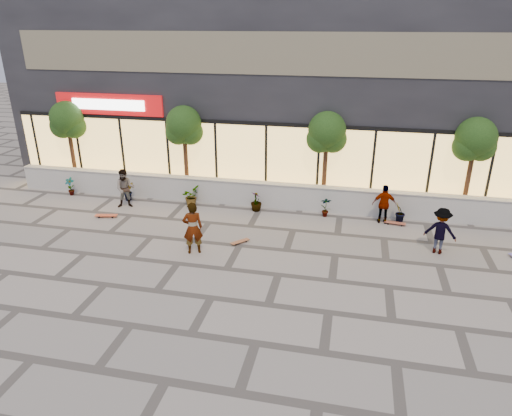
% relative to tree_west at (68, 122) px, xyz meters
% --- Properties ---
extents(ground, '(80.00, 80.00, 0.00)m').
position_rel_tree_west_xyz_m(ground, '(9.00, -7.70, -2.99)').
color(ground, gray).
rests_on(ground, ground).
extents(planter_wall, '(22.00, 0.42, 1.04)m').
position_rel_tree_west_xyz_m(planter_wall, '(9.00, -0.70, -2.46)').
color(planter_wall, beige).
rests_on(planter_wall, ground).
extents(retail_building, '(24.00, 9.17, 8.50)m').
position_rel_tree_west_xyz_m(retail_building, '(9.00, 4.79, 1.26)').
color(retail_building, black).
rests_on(retail_building, ground).
extents(shrub_a, '(0.43, 0.29, 0.81)m').
position_rel_tree_west_xyz_m(shrub_a, '(0.50, -1.25, -2.58)').
color(shrub_a, '#173210').
rests_on(shrub_a, ground).
extents(shrub_b, '(0.57, 0.57, 0.81)m').
position_rel_tree_west_xyz_m(shrub_b, '(3.30, -1.25, -2.58)').
color(shrub_b, '#173210').
rests_on(shrub_b, ground).
extents(shrub_c, '(0.68, 0.77, 0.81)m').
position_rel_tree_west_xyz_m(shrub_c, '(6.10, -1.25, -2.58)').
color(shrub_c, '#173210').
rests_on(shrub_c, ground).
extents(shrub_d, '(0.64, 0.64, 0.81)m').
position_rel_tree_west_xyz_m(shrub_d, '(8.90, -1.25, -2.58)').
color(shrub_d, '#173210').
rests_on(shrub_d, ground).
extents(shrub_e, '(0.46, 0.35, 0.81)m').
position_rel_tree_west_xyz_m(shrub_e, '(11.70, -1.25, -2.58)').
color(shrub_e, '#173210').
rests_on(shrub_e, ground).
extents(shrub_f, '(0.55, 0.57, 0.81)m').
position_rel_tree_west_xyz_m(shrub_f, '(14.50, -1.25, -2.58)').
color(shrub_f, '#173210').
rests_on(shrub_f, ground).
extents(tree_west, '(1.60, 1.50, 3.92)m').
position_rel_tree_west_xyz_m(tree_west, '(0.00, 0.00, 0.00)').
color(tree_west, '#472A19').
rests_on(tree_west, ground).
extents(tree_midwest, '(1.60, 1.50, 3.92)m').
position_rel_tree_west_xyz_m(tree_midwest, '(5.50, 0.00, 0.00)').
color(tree_midwest, '#472A19').
rests_on(tree_midwest, ground).
extents(tree_mideast, '(1.60, 1.50, 3.92)m').
position_rel_tree_west_xyz_m(tree_mideast, '(11.50, 0.00, 0.00)').
color(tree_mideast, '#472A19').
rests_on(tree_mideast, ground).
extents(tree_east, '(1.60, 1.50, 3.92)m').
position_rel_tree_west_xyz_m(tree_east, '(17.00, 0.00, 0.00)').
color(tree_east, '#472A19').
rests_on(tree_east, ground).
extents(skater_center, '(0.77, 0.66, 1.79)m').
position_rel_tree_west_xyz_m(skater_center, '(7.63, -5.23, -2.09)').
color(skater_center, silver).
rests_on(skater_center, ground).
extents(skater_left, '(0.95, 0.84, 1.62)m').
position_rel_tree_west_xyz_m(skater_left, '(3.57, -2.00, -2.17)').
color(skater_left, tan).
rests_on(skater_left, ground).
extents(skater_right_near, '(0.91, 0.41, 1.52)m').
position_rel_tree_west_xyz_m(skater_right_near, '(13.89, -1.40, -2.22)').
color(skater_right_near, white).
rests_on(skater_right_near, ground).
extents(skater_right_far, '(1.15, 0.85, 1.59)m').
position_rel_tree_west_xyz_m(skater_right_far, '(15.59, -3.50, -2.19)').
color(skater_right_far, maroon).
rests_on(skater_right_far, ground).
extents(skateboard_center, '(0.61, 0.65, 0.09)m').
position_rel_tree_west_xyz_m(skateboard_center, '(8.98, -4.26, -2.91)').
color(skateboard_center, brown).
rests_on(skateboard_center, ground).
extents(skateboard_left, '(0.89, 0.39, 0.10)m').
position_rel_tree_west_xyz_m(skateboard_left, '(3.27, -3.19, -2.90)').
color(skateboard_left, '#DC4C29').
rests_on(skateboard_left, ground).
extents(skateboard_right_near, '(0.81, 0.30, 0.10)m').
position_rel_tree_west_xyz_m(skateboard_right_near, '(14.35, -1.50, -2.91)').
color(skateboard_right_near, '#A04C34').
rests_on(skateboard_right_near, ground).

